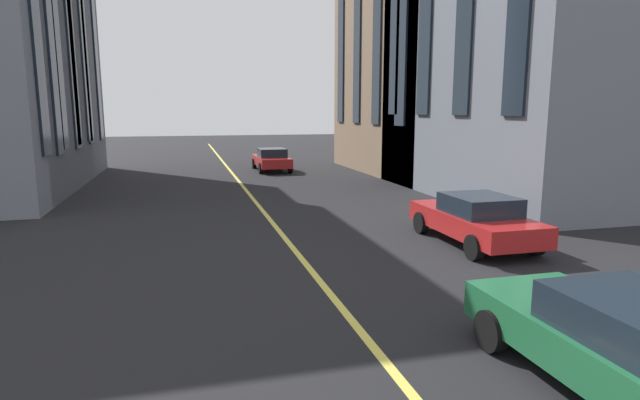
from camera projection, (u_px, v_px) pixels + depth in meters
lane_centre_line at (262, 209)px, 18.94m from camera, size 80.00×0.16×0.01m
car_green_oncoming at (623, 344)px, 6.45m from camera, size 4.40×1.95×1.37m
car_red_trailing at (475, 219)px, 13.94m from camera, size 4.40×1.95×1.37m
car_red_near at (272, 159)px, 31.15m from camera, size 4.40×1.95×1.37m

